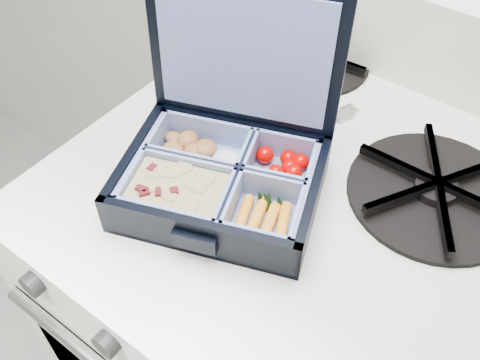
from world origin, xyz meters
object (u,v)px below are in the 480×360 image
Objects in this scene: bento_box at (221,182)px; burner_grate at (437,187)px; fork at (296,136)px; stove at (289,339)px.

bento_box is 1.08× the size of burner_grate.
bento_box is at bearing -73.69° from fork.
bento_box reaches higher than burner_grate.
stove is 0.43m from fork.
fork is (-0.05, 0.05, 0.42)m from stove.
burner_grate reaches higher than stove.
burner_grate is at bearing 24.57° from stove.
fork is (-0.18, -0.01, -0.01)m from burner_grate.
bento_box is (-0.07, -0.09, 0.45)m from stove.
bento_box is at bearing -142.83° from burner_grate.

